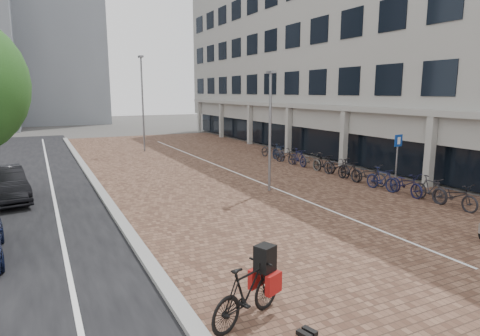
# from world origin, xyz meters

# --- Properties ---
(ground) EXTENTS (140.00, 140.00, 0.00)m
(ground) POSITION_xyz_m (0.00, 0.00, 0.00)
(ground) COLOR #474442
(ground) RESTS_ON ground
(plaza_brick) EXTENTS (14.50, 42.00, 0.04)m
(plaza_brick) POSITION_xyz_m (2.00, 12.00, 0.01)
(plaza_brick) COLOR brown
(plaza_brick) RESTS_ON ground
(street_asphalt) EXTENTS (8.00, 50.00, 0.03)m
(street_asphalt) POSITION_xyz_m (-9.00, 12.00, 0.01)
(street_asphalt) COLOR black
(street_asphalt) RESTS_ON ground
(curb) EXTENTS (0.35, 42.00, 0.14)m
(curb) POSITION_xyz_m (-5.10, 12.00, 0.07)
(curb) COLOR gray
(curb) RESTS_ON ground
(lane_line) EXTENTS (0.12, 44.00, 0.00)m
(lane_line) POSITION_xyz_m (-7.00, 12.00, 0.02)
(lane_line) COLOR white
(lane_line) RESTS_ON street_asphalt
(parking_line) EXTENTS (0.10, 30.00, 0.00)m
(parking_line) POSITION_xyz_m (2.20, 12.00, 0.04)
(parking_line) COLOR white
(parking_line) RESTS_ON plaza_brick
(office_building) EXTENTS (8.40, 40.00, 15.00)m
(office_building) POSITION_xyz_m (12.97, 16.00, 8.44)
(office_building) COLOR #9B9B96
(office_building) RESTS_ON ground
(car_dark) EXTENTS (2.18, 4.44, 1.40)m
(car_dark) POSITION_xyz_m (-8.81, 9.80, 0.70)
(car_dark) COLOR black
(car_dark) RESTS_ON ground
(hero_bike) EXTENTS (2.04, 1.29, 1.40)m
(hero_bike) POSITION_xyz_m (-4.04, -2.53, 0.62)
(hero_bike) COLOR black
(hero_bike) RESTS_ON ground
(shoes) EXTENTS (0.48, 0.44, 0.10)m
(shoes) POSITION_xyz_m (-3.30, -3.49, 0.05)
(shoes) COLOR black
(shoes) RESTS_ON ground
(parking_sign) EXTENTS (0.53, 0.13, 2.53)m
(parking_sign) POSITION_xyz_m (7.02, 4.26, 1.71)
(parking_sign) COLOR slate
(parking_sign) RESTS_ON ground
(lamp_near) EXTENTS (0.12, 0.12, 5.23)m
(lamp_near) POSITION_xyz_m (1.74, 6.56, 2.61)
(lamp_near) COLOR slate
(lamp_near) RESTS_ON ground
(lamp_far) EXTENTS (0.12, 0.12, 6.89)m
(lamp_far) POSITION_xyz_m (-0.30, 21.55, 3.44)
(lamp_far) COLOR gray
(lamp_far) RESTS_ON ground
(bike_row) EXTENTS (1.28, 15.81, 1.05)m
(bike_row) POSITION_xyz_m (6.57, 7.90, 0.52)
(bike_row) COLOR black
(bike_row) RESTS_ON ground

